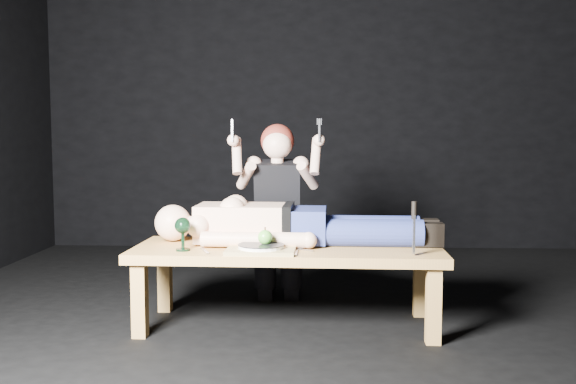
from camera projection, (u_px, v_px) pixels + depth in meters
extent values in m
plane|color=black|center=(310.00, 322.00, 3.67)|extent=(5.00, 5.00, 0.00)
plane|color=black|center=(312.00, 89.00, 6.03)|extent=(5.00, 0.00, 5.00)
cube|color=#B3813E|center=(288.00, 286.00, 3.58)|extent=(1.72, 0.69, 0.45)
cube|color=tan|center=(261.00, 250.00, 3.38)|extent=(0.37, 0.27, 0.02)
cylinder|color=white|center=(261.00, 246.00, 3.38)|extent=(0.25, 0.25, 0.02)
sphere|color=green|center=(265.00, 237.00, 3.38)|extent=(0.08, 0.08, 0.08)
cube|color=#B2B2B7|center=(205.00, 251.00, 3.41)|extent=(0.08, 0.17, 0.01)
cube|color=#B2B2B7|center=(296.00, 252.00, 3.36)|extent=(0.02, 0.18, 0.01)
cube|color=#B2B2B7|center=(300.00, 249.00, 3.45)|extent=(0.16, 0.12, 0.01)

